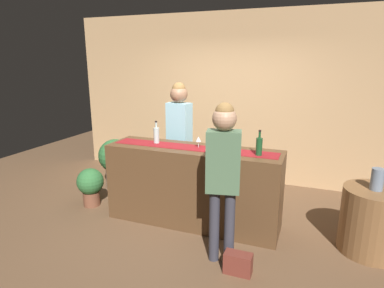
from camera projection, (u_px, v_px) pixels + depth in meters
name	position (u px, v px, depth m)	size (l,w,h in m)	color
ground_plane	(193.00, 222.00, 4.35)	(10.00, 10.00, 0.00)	brown
back_wall	(232.00, 98.00, 5.70)	(6.00, 0.12, 2.90)	tan
bar_counter	(193.00, 186.00, 4.22)	(2.24, 0.60, 1.02)	#543821
counter_runner_cloth	(193.00, 148.00, 4.09)	(2.13, 0.28, 0.01)	maroon
wine_bottle_clear	(156.00, 135.00, 4.30)	(0.07, 0.07, 0.30)	#B2C6C1
wine_bottle_green	(259.00, 146.00, 3.74)	(0.07, 0.07, 0.30)	#194723
wine_glass_near_customer	(211.00, 143.00, 3.89)	(0.07, 0.07, 0.14)	silver
wine_glass_mid_counter	(198.00, 139.00, 4.09)	(0.07, 0.07, 0.14)	silver
bartender	(179.00, 129.00, 4.75)	(0.37, 0.26, 1.80)	#26262B
customer_sipping	(223.00, 167.00, 3.25)	(0.37, 0.27, 1.71)	#33333D
round_side_table	(373.00, 221.00, 3.60)	(0.68, 0.68, 0.74)	brown
vase_on_side_table	(377.00, 179.00, 3.47)	(0.13, 0.13, 0.24)	slate
potted_plant_tall	(115.00, 159.00, 5.49)	(0.56, 0.56, 0.82)	#4C4C51
potted_plant_small	(90.00, 184.00, 4.77)	(0.39, 0.39, 0.57)	brown
handbag	(238.00, 263.00, 3.27)	(0.28, 0.14, 0.22)	brown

